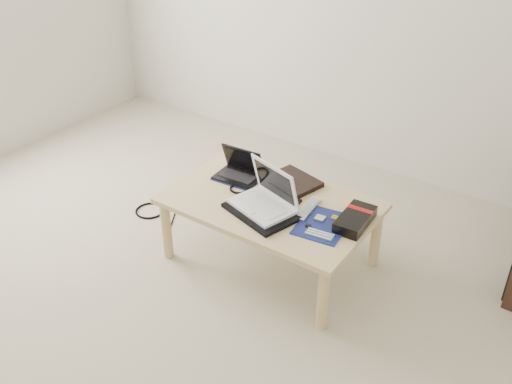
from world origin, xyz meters
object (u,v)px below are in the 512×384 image
Objects in this scene: white_laptop at (266,198)px; gpu_box at (355,219)px; coffee_table at (270,208)px; netbook at (239,171)px.

white_laptop is 1.38× the size of gpu_box.
coffee_table is 2.92× the size of white_laptop.
netbook is at bearing 176.17° from gpu_box.
netbook is 0.36m from white_laptop.
netbook is 0.97× the size of gpu_box.
coffee_table is at bearing -172.74° from gpu_box.
coffee_table is 0.32m from netbook.
netbook is 0.76m from gpu_box.
coffee_table is 0.48m from gpu_box.
gpu_box is at bearing 16.95° from white_laptop.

